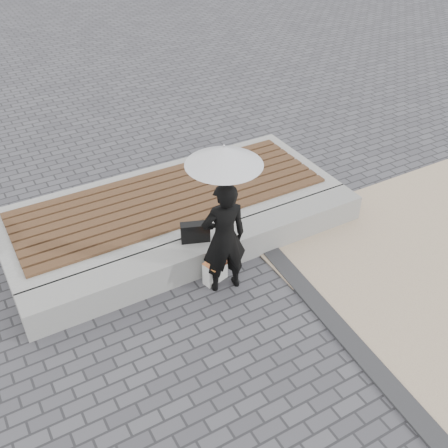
{
  "coord_description": "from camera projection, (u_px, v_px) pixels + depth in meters",
  "views": [
    {
      "loc": [
        -2.63,
        -3.42,
        4.79
      ],
      "look_at": [
        -0.04,
        1.1,
        1.0
      ],
      "focal_mm": 42.98,
      "sensor_mm": 36.0,
      "label": 1
    }
  ],
  "objects": [
    {
      "name": "ground",
      "position": [
        274.0,
        340.0,
        6.27
      ],
      "size": [
        80.0,
        80.0,
        0.0
      ],
      "primitive_type": "plane",
      "color": "#4A494E",
      "rests_on": "ground"
    },
    {
      "name": "magazine",
      "position": [
        217.0,
        262.0,
        6.87
      ],
      "size": [
        0.37,
        0.31,
        0.01
      ],
      "primitive_type": "cube",
      "rotation": [
        0.0,
        0.0,
        0.29
      ],
      "color": "#E04148",
      "rests_on": "canvas_tote"
    },
    {
      "name": "parasol",
      "position": [
        224.0,
        156.0,
        5.9
      ],
      "size": [
        0.89,
        0.89,
        1.14
      ],
      "rotation": [
        0.0,
        0.0,
        -0.4
      ],
      "color": "silver",
      "rests_on": "ground"
    },
    {
      "name": "timber_decking",
      "position": [
        170.0,
        197.0,
        7.99
      ],
      "size": [
        4.6,
        1.6,
        0.04
      ],
      "primitive_type": null,
      "color": "brown",
      "rests_on": "timber_platform"
    },
    {
      "name": "woman",
      "position": [
        224.0,
        238.0,
        6.57
      ],
      "size": [
        0.63,
        0.47,
        1.57
      ],
      "primitive_type": "imported",
      "rotation": [
        0.0,
        0.0,
        2.98
      ],
      "color": "black",
      "rests_on": "ground"
    },
    {
      "name": "seating_ledge",
      "position": [
        208.0,
        252.0,
        7.28
      ],
      "size": [
        5.0,
        0.45,
        0.4
      ],
      "primitive_type": "cube",
      "color": "gray",
      "rests_on": "ground"
    },
    {
      "name": "handbag",
      "position": [
        195.0,
        232.0,
        7.08
      ],
      "size": [
        0.41,
        0.27,
        0.27
      ],
      "primitive_type": "cube",
      "rotation": [
        0.0,
        0.0,
        -0.37
      ],
      "color": "black",
      "rests_on": "seating_ledge"
    },
    {
      "name": "edging_band",
      "position": [
        352.0,
        343.0,
        6.21
      ],
      "size": [
        0.61,
        5.2,
        0.04
      ],
      "primitive_type": "cube",
      "rotation": [
        0.0,
        0.0,
        -0.07
      ],
      "color": "#2E2E30",
      "rests_on": "ground"
    },
    {
      "name": "canvas_tote",
      "position": [
        215.0,
        271.0,
        7.01
      ],
      "size": [
        0.35,
        0.22,
        0.34
      ],
      "primitive_type": "cube",
      "rotation": [
        0.0,
        0.0,
        0.25
      ],
      "color": "white",
      "rests_on": "ground"
    },
    {
      "name": "timber_platform",
      "position": [
        171.0,
        209.0,
        8.12
      ],
      "size": [
        5.0,
        2.0,
        0.4
      ],
      "primitive_type": "cube",
      "color": "#A4A39E",
      "rests_on": "ground"
    }
  ]
}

